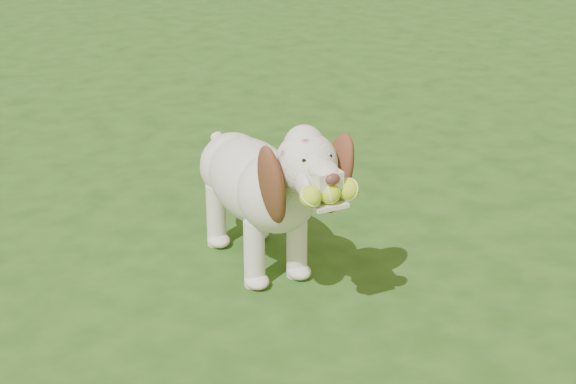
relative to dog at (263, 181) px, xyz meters
name	(u,v)px	position (x,y,z in m)	size (l,w,h in m)	color
ground	(211,329)	(-0.38, -0.35, -0.39)	(80.00, 80.00, 0.00)	#224313
dog	(263,181)	(0.00, 0.00, 0.00)	(0.39, 1.13, 0.74)	silver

